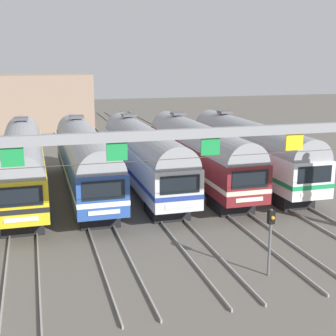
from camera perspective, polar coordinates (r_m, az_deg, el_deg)
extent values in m
plane|color=#5B564F|center=(35.24, -2.96, -2.57)|extent=(160.00, 160.00, 0.00)
cube|color=gray|center=(50.98, -17.52, 1.81)|extent=(0.07, 70.00, 0.15)
cube|color=gray|center=(50.96, -15.91, 1.91)|extent=(0.07, 70.00, 0.15)
cube|color=gray|center=(51.03, -12.77, 2.11)|extent=(0.07, 70.00, 0.15)
cube|color=gray|center=(51.12, -11.16, 2.20)|extent=(0.07, 70.00, 0.15)
cube|color=gray|center=(51.42, -8.05, 2.38)|extent=(0.07, 70.00, 0.15)
cube|color=gray|center=(51.63, -6.47, 2.47)|extent=(0.07, 70.00, 0.15)
cube|color=gray|center=(52.16, -3.43, 2.64)|extent=(0.07, 70.00, 0.15)
cube|color=gray|center=(52.48, -1.90, 2.72)|extent=(0.07, 70.00, 0.15)
cube|color=gray|center=(53.22, 1.03, 2.87)|extent=(0.07, 70.00, 0.15)
cube|color=gray|center=(53.65, 2.50, 2.95)|extent=(0.07, 70.00, 0.15)
cube|color=gold|center=(33.88, -17.11, 0.10)|extent=(2.85, 18.00, 2.35)
cube|color=black|center=(33.96, -17.07, -0.48)|extent=(2.88, 18.02, 0.28)
cylinder|color=gray|center=(33.65, -17.24, 2.05)|extent=(2.74, 17.64, 2.74)
cube|color=black|center=(25.02, -17.43, -3.31)|extent=(2.28, 0.06, 1.03)
cube|color=silver|center=(25.38, -17.24, -5.96)|extent=(1.71, 0.05, 0.24)
cube|color=black|center=(28.25, -17.03, -6.03)|extent=(2.28, 2.60, 1.05)
cube|color=black|center=(40.40, -16.84, -0.33)|extent=(2.28, 2.60, 1.05)
cube|color=#4C4C51|center=(38.40, -17.29, 5.69)|extent=(1.10, 1.10, 0.20)
cube|color=#284C9E|center=(34.03, -9.97, 0.54)|extent=(2.85, 18.00, 2.35)
cube|color=white|center=(34.11, -9.95, -0.04)|extent=(2.88, 18.02, 0.28)
cylinder|color=gray|center=(33.80, -10.05, 2.49)|extent=(2.74, 17.64, 2.74)
cube|color=black|center=(25.23, -7.77, -2.68)|extent=(2.28, 0.06, 1.03)
cube|color=silver|center=(25.58, -7.68, -5.32)|extent=(1.71, 0.05, 0.24)
cube|color=black|center=(28.44, -8.44, -5.45)|extent=(2.28, 2.60, 1.05)
cube|color=black|center=(40.53, -10.85, 0.05)|extent=(2.28, 2.60, 1.05)
cube|color=#4C4C51|center=(38.54, -10.95, 6.06)|extent=(1.10, 1.10, 0.20)
cube|color=silver|center=(34.71, -3.00, 0.97)|extent=(2.85, 18.00, 2.35)
cube|color=navy|center=(34.79, -3.00, 0.40)|extent=(2.88, 18.02, 0.28)
cylinder|color=gray|center=(34.48, -3.03, 2.88)|extent=(2.74, 17.64, 2.74)
cube|color=black|center=(26.13, 1.47, -2.01)|extent=(2.28, 0.06, 1.03)
cube|color=silver|center=(26.47, 1.45, -4.56)|extent=(1.71, 0.05, 0.24)
cube|color=black|center=(29.24, -0.16, -4.78)|extent=(2.28, 2.60, 1.05)
cube|color=black|center=(41.10, -4.96, 0.42)|extent=(2.28, 2.60, 1.05)
cube|color=#4C4C51|center=(39.13, -4.73, 6.36)|extent=(1.10, 1.10, 0.20)
cube|color=maroon|center=(35.88, 3.61, 1.36)|extent=(2.85, 18.00, 2.35)
cube|color=beige|center=(35.95, 3.60, 0.81)|extent=(2.88, 18.02, 0.28)
cylinder|color=gray|center=(35.66, 3.63, 3.21)|extent=(2.74, 17.64, 2.74)
cube|color=black|center=(27.66, 9.87, -1.35)|extent=(2.28, 0.06, 1.03)
cube|color=silver|center=(27.98, 9.78, -3.77)|extent=(1.71, 0.05, 0.24)
cube|color=black|center=(30.62, 7.51, -4.07)|extent=(2.28, 2.60, 1.05)
cube|color=black|center=(42.09, 0.71, 0.77)|extent=(2.28, 2.60, 1.05)
cube|color=#4C4C51|center=(40.17, 1.24, 6.57)|extent=(1.10, 1.10, 0.20)
cube|color=white|center=(37.49, 9.72, 1.70)|extent=(2.85, 18.00, 2.35)
cube|color=#198C4C|center=(37.56, 9.70, 1.18)|extent=(2.88, 18.02, 0.28)
cylinder|color=gray|center=(37.28, 9.79, 3.47)|extent=(2.74, 17.64, 2.74)
cube|color=black|center=(29.72, 17.26, -0.75)|extent=(2.28, 0.06, 1.03)
cube|color=silver|center=(30.02, 17.10, -3.01)|extent=(1.71, 0.05, 0.24)
cube|color=black|center=(32.49, 14.40, -3.37)|extent=(2.28, 2.60, 1.05)
cube|color=black|center=(43.47, 6.07, 1.09)|extent=(2.28, 2.60, 1.05)
cube|color=#4C4C51|center=(41.62, 6.86, 6.71)|extent=(1.10, 1.10, 0.20)
cube|color=gray|center=(21.25, 5.15, 4.25)|extent=(21.75, 0.32, 0.44)
cube|color=#198C3F|center=(19.98, -18.22, 1.27)|extent=(0.90, 0.08, 0.80)
cube|color=#198C3F|center=(20.24, -6.16, 2.00)|extent=(0.90, 0.08, 0.80)
cube|color=#198C3F|center=(21.35, 5.12, 2.60)|extent=(0.90, 0.08, 0.80)
cube|color=yellow|center=(23.20, 14.95, 3.05)|extent=(0.90, 0.08, 0.80)
cylinder|color=#3F382D|center=(21.45, 5.09, 1.34)|extent=(21.75, 0.03, 0.03)
cylinder|color=#59595E|center=(21.60, 12.15, -8.80)|extent=(0.12, 0.12, 3.10)
cube|color=black|center=(21.19, 12.30, -5.78)|extent=(0.28, 0.24, 0.60)
sphere|color=orange|center=(21.07, 12.48, -5.90)|extent=(0.18, 0.18, 0.18)
cube|color=gray|center=(67.82, -18.79, 7.48)|extent=(22.13, 10.00, 7.40)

